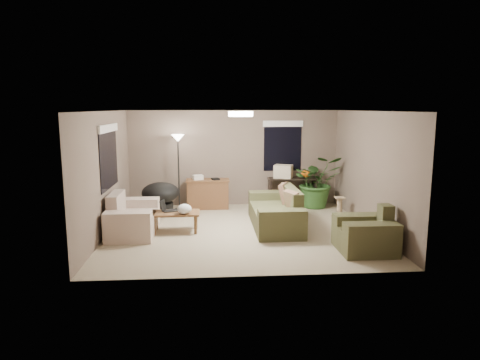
{
  "coord_description": "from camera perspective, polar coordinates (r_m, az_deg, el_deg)",
  "views": [
    {
      "loc": [
        -0.65,
        -8.72,
        2.57
      ],
      "look_at": [
        0.0,
        0.2,
        1.05
      ],
      "focal_mm": 32.0,
      "sensor_mm": 36.0,
      "label": 1
    }
  ],
  "objects": [
    {
      "name": "plastic_bag",
      "position": [
        8.83,
        -7.42,
        -3.84
      ],
      "size": [
        0.38,
        0.36,
        0.21
      ],
      "primitive_type": "ellipsoid",
      "rotation": [
        0.0,
        0.0,
        -0.43
      ],
      "color": "white",
      "rests_on": "coffee_table"
    },
    {
      "name": "window_back",
      "position": [
        11.39,
        5.72,
        5.66
      ],
      "size": [
        1.06,
        0.05,
        1.33
      ],
      "color": "black",
      "rests_on": "room_shell"
    },
    {
      "name": "room_shell",
      "position": [
        8.84,
        0.09,
        1.06
      ],
      "size": [
        5.5,
        5.5,
        5.5
      ],
      "color": "tan",
      "rests_on": "ground"
    },
    {
      "name": "laptop",
      "position": [
        9.11,
        -9.64,
        -3.75
      ],
      "size": [
        0.42,
        0.33,
        0.24
      ],
      "color": "black",
      "rests_on": "coffee_table"
    },
    {
      "name": "coffee_table",
      "position": [
        9.03,
        -8.61,
        -4.64
      ],
      "size": [
        1.0,
        0.55,
        0.42
      ],
      "color": "brown",
      "rests_on": "ground"
    },
    {
      "name": "cat_scratching_post",
      "position": [
        10.34,
        13.11,
        -3.77
      ],
      "size": [
        0.32,
        0.32,
        0.5
      ],
      "color": "tan",
      "rests_on": "ground"
    },
    {
      "name": "console_table",
      "position": [
        11.35,
        6.99,
        -1.26
      ],
      "size": [
        1.3,
        0.4,
        0.75
      ],
      "color": "black",
      "rests_on": "ground"
    },
    {
      "name": "pumpkin",
      "position": [
        11.35,
        8.76,
        0.81
      ],
      "size": [
        0.31,
        0.31,
        0.2
      ],
      "primitive_type": "ellipsoid",
      "rotation": [
        0.0,
        0.0,
        -0.39
      ],
      "color": "orange",
      "rests_on": "console_table"
    },
    {
      "name": "main_sofa",
      "position": [
        9.36,
        4.94,
        -4.46
      ],
      "size": [
        0.95,
        2.2,
        0.85
      ],
      "color": "#4E4F2F",
      "rests_on": "ground"
    },
    {
      "name": "cardboard_box",
      "position": [
        11.23,
        5.79,
        1.14
      ],
      "size": [
        0.55,
        0.49,
        0.34
      ],
      "primitive_type": "cube",
      "rotation": [
        0.0,
        0.0,
        -0.38
      ],
      "color": "beige",
      "rests_on": "console_table"
    },
    {
      "name": "armchair",
      "position": [
        8.11,
        16.42,
        -7.04
      ],
      "size": [
        0.95,
        1.0,
        0.85
      ],
      "color": "#4C4D2E",
      "rests_on": "ground"
    },
    {
      "name": "floor_lamp",
      "position": [
        10.77,
        -8.26,
        4.37
      ],
      "size": [
        0.32,
        0.32,
        1.91
      ],
      "color": "black",
      "rests_on": "ground"
    },
    {
      "name": "desk_papers",
      "position": [
        10.95,
        -5.16,
        0.31
      ],
      "size": [
        0.72,
        0.32,
        0.12
      ],
      "color": "silver",
      "rests_on": "desk"
    },
    {
      "name": "throw_pillows",
      "position": [
        9.32,
        6.52,
        -2.3
      ],
      "size": [
        0.39,
        1.4,
        0.47
      ],
      "color": "#8C7251",
      "rests_on": "main_sofa"
    },
    {
      "name": "desk",
      "position": [
        11.04,
        -4.31,
        -1.84
      ],
      "size": [
        1.1,
        0.5,
        0.75
      ],
      "color": "brown",
      "rests_on": "ground"
    },
    {
      "name": "ceiling_fixture",
      "position": [
        8.75,
        0.1,
        8.79
      ],
      "size": [
        0.5,
        0.5,
        0.1
      ],
      "primitive_type": "cylinder",
      "color": "white",
      "rests_on": "room_shell"
    },
    {
      "name": "loveseat",
      "position": [
        9.14,
        -14.22,
        -5.06
      ],
      "size": [
        0.9,
        1.6,
        0.85
      ],
      "color": "#BEB2A2",
      "rests_on": "ground"
    },
    {
      "name": "window_left",
      "position": [
        9.29,
        -17.12,
        4.37
      ],
      "size": [
        0.05,
        1.56,
        1.33
      ],
      "color": "black",
      "rests_on": "room_shell"
    },
    {
      "name": "papasan_chair",
      "position": [
        10.47,
        -10.53,
        -2.12
      ],
      "size": [
        1.18,
        1.18,
        0.8
      ],
      "color": "black",
      "rests_on": "ground"
    },
    {
      "name": "houseplant",
      "position": [
        11.26,
        10.22,
        -0.94
      ],
      "size": [
        1.23,
        1.36,
        1.06
      ],
      "primitive_type": "imported",
      "color": "#2D5923",
      "rests_on": "ground"
    }
  ]
}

